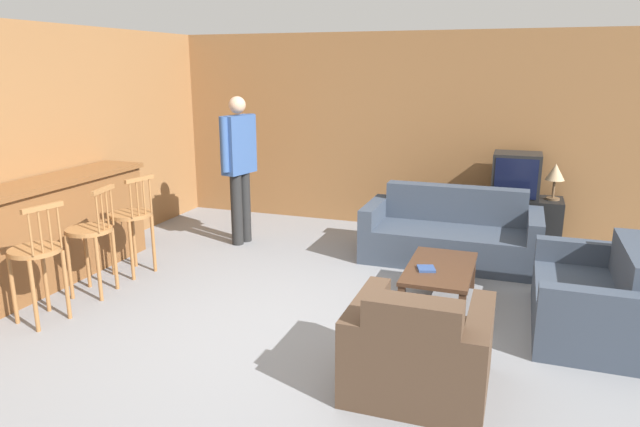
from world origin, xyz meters
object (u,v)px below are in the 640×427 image
tv (516,175)px  book_on_table (426,269)px  person_by_window (239,162)px  loveseat_right (595,300)px  table_lamp (555,174)px  tv_unit (512,220)px  bar_chair_mid (91,237)px  armchair_near (418,352)px  bar_chair_near (37,258)px  couch_far (451,236)px  coffee_table (440,271)px  bar_chair_far (132,221)px

tv → book_on_table: 2.46m
tv → person_by_window: 3.39m
loveseat_right → book_on_table: (-1.40, 0.03, 0.09)m
book_on_table → table_lamp: 2.63m
tv_unit → book_on_table: size_ratio=5.61×
tv_unit → person_by_window: person_by_window is taller
bar_chair_mid → armchair_near: (3.26, -0.67, -0.30)m
bar_chair_mid → loveseat_right: size_ratio=0.74×
loveseat_right → tv: tv is taller
bar_chair_near → loveseat_right: 4.70m
book_on_table → person_by_window: bearing=154.0°
bar_chair_near → table_lamp: bearing=41.5°
table_lamp → couch_far: bearing=-141.0°
coffee_table → table_lamp: (1.03, 2.18, 0.60)m
tv → table_lamp: tv is taller
bar_chair_far → couch_far: (3.13, 1.58, -0.30)m
bar_chair_mid → table_lamp: bar_chair_mid is taller
bar_chair_mid → book_on_table: bearing=13.8°
tv → person_by_window: bearing=-161.2°
bar_chair_mid → tv_unit: bar_chair_mid is taller
table_lamp → person_by_window: person_by_window is taller
bar_chair_mid → bar_chair_near: bearing=-90.0°
couch_far → armchair_near: 2.86m
tv → person_by_window: (-3.20, -1.09, 0.16)m
tv → person_by_window: person_by_window is taller
bar_chair_mid → tv: tv is taller
bar_chair_mid → couch_far: 3.83m
tv → book_on_table: size_ratio=2.74×
coffee_table → person_by_window: person_by_window is taller
book_on_table → table_lamp: (1.14, 2.31, 0.54)m
loveseat_right → coffee_table: size_ratio=1.33×
tv → table_lamp: size_ratio=1.27×
loveseat_right → tv_unit: (-0.71, 2.34, 0.02)m
couch_far → armchair_near: couch_far is taller
bar_chair_far → loveseat_right: bearing=1.5°
bar_chair_far → tv_unit: bar_chair_far is taller
bar_chair_mid → coffee_table: 3.32m
loveseat_right → person_by_window: bearing=162.2°
bar_chair_far → couch_far: bar_chair_far is taller
coffee_table → tv_unit: bearing=74.9°
bar_chair_near → tv: bearing=44.6°
bar_chair_far → person_by_window: person_by_window is taller
couch_far → table_lamp: bearing=39.0°
couch_far → coffee_table: (0.05, -1.30, 0.03)m
bar_chair_near → armchair_near: 3.27m
bar_chair_near → couch_far: 4.24m
tv_unit → table_lamp: size_ratio=2.60×
loveseat_right → coffee_table: (-1.30, 0.16, 0.03)m
loveseat_right → couch_far: bearing=132.6°
bar_chair_near → armchair_near: bearing=-0.2°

